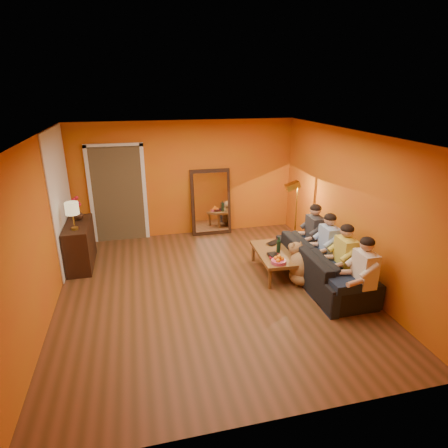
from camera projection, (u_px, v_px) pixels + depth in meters
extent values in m
cube|color=brown|center=(211.00, 290.00, 6.39)|extent=(5.00, 5.50, 0.00)
cube|color=white|center=(209.00, 135.00, 5.49)|extent=(5.00, 5.50, 0.00)
cube|color=#C54B17|center=(186.00, 179.00, 8.45)|extent=(5.00, 0.00, 2.60)
cube|color=#C54B17|center=(40.00, 232.00, 5.39)|extent=(0.00, 5.50, 2.60)
cube|color=#C54B17|center=(351.00, 207.00, 6.49)|extent=(0.00, 5.50, 2.60)
cube|color=white|center=(61.00, 199.00, 6.99)|extent=(0.02, 1.90, 2.58)
cube|color=#3F2D19|center=(118.00, 193.00, 8.28)|extent=(1.06, 0.30, 2.10)
cube|color=white|center=(91.00, 196.00, 8.05)|extent=(0.08, 0.06, 2.20)
cube|color=white|center=(145.00, 193.00, 8.30)|extent=(0.08, 0.06, 2.20)
cube|color=white|center=(113.00, 145.00, 7.80)|extent=(1.22, 0.06, 0.08)
cube|color=black|center=(211.00, 202.00, 8.65)|extent=(0.92, 0.27, 1.51)
cube|color=white|center=(211.00, 203.00, 8.61)|extent=(0.78, 0.21, 1.35)
cube|color=black|center=(80.00, 245.00, 7.17)|extent=(0.44, 1.18, 0.85)
imported|color=black|center=(323.00, 263.00, 6.61)|extent=(2.29, 0.90, 0.67)
cylinder|color=black|center=(279.00, 245.00, 6.77)|extent=(0.07, 0.07, 0.31)
imported|color=#B27F3F|center=(278.00, 247.00, 6.98)|extent=(0.11, 0.11, 0.09)
imported|color=black|center=(277.00, 243.00, 7.21)|extent=(0.44, 0.39, 0.03)
imported|color=black|center=(269.00, 257.00, 6.63)|extent=(0.21, 0.27, 0.03)
imported|color=red|center=(269.00, 256.00, 6.64)|extent=(0.22, 0.26, 0.02)
imported|color=black|center=(269.00, 255.00, 6.61)|extent=(0.18, 0.23, 0.02)
imported|color=black|center=(78.00, 214.00, 7.21)|extent=(0.20, 0.20, 0.21)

